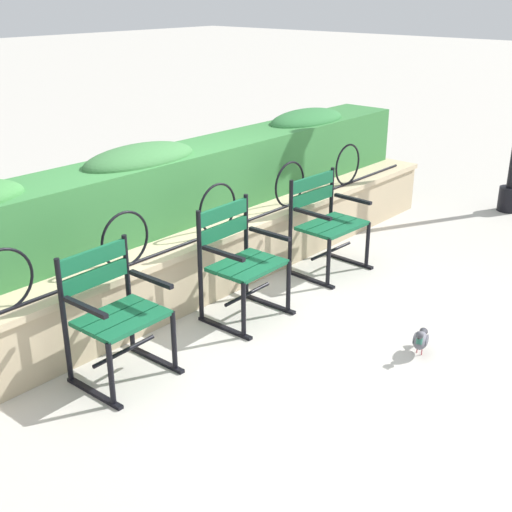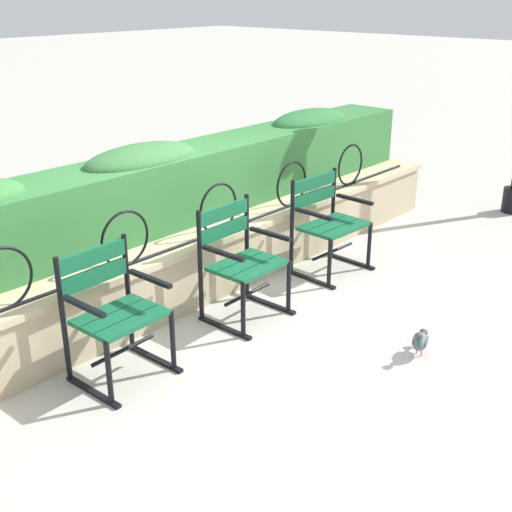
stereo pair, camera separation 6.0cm
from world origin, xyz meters
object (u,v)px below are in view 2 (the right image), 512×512
Objects in this scene: park_chair_centre at (240,259)px; pigeon_near_chairs at (420,341)px; park_chair_left at (112,310)px; park_chair_right at (327,221)px.

park_chair_centre reaches higher than pigeon_near_chairs.
park_chair_left is 3.07× the size of pigeon_near_chairs.
park_chair_centre is at bearing -1.59° from park_chair_left.
park_chair_left is at bearing 178.41° from park_chair_centre.
park_chair_left is 2.35m from park_chair_right.
park_chair_centre is 1.18m from park_chair_right.
park_chair_left is 1.17m from park_chair_centre.
pigeon_near_chairs is at bearing -119.61° from park_chair_right.
park_chair_right is (2.35, -0.00, 0.00)m from park_chair_left.
park_chair_right is 3.06× the size of pigeon_near_chairs.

